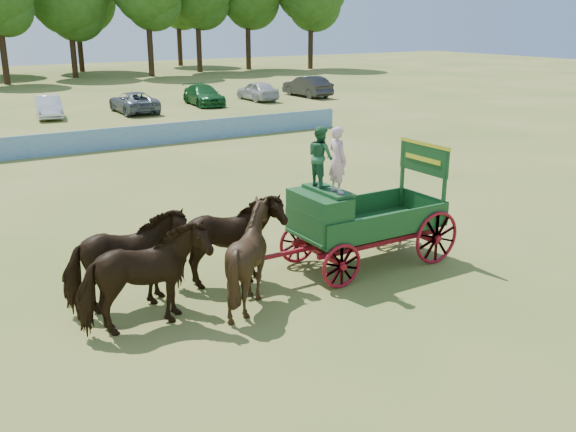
# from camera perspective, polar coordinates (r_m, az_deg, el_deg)

# --- Properties ---
(ground) EXTENTS (160.00, 160.00, 0.00)m
(ground) POSITION_cam_1_polar(r_m,az_deg,el_deg) (16.82, 6.11, -4.09)
(ground) COLOR olive
(ground) RESTS_ON ground
(horse_lead_left) EXTENTS (2.62, 1.19, 2.21)m
(horse_lead_left) POSITION_cam_1_polar(r_m,az_deg,el_deg) (13.17, -12.68, -5.46)
(horse_lead_left) COLOR black
(horse_lead_left) RESTS_ON ground
(horse_lead_right) EXTENTS (2.69, 1.38, 2.21)m
(horse_lead_right) POSITION_cam_1_polar(r_m,az_deg,el_deg) (14.14, -14.17, -3.95)
(horse_lead_right) COLOR black
(horse_lead_right) RESTS_ON ground
(horse_wheel_left) EXTENTS (2.12, 1.91, 2.21)m
(horse_wheel_left) POSITION_cam_1_polar(r_m,az_deg,el_deg) (14.04, -3.41, -3.58)
(horse_wheel_left) COLOR black
(horse_wheel_left) RESTS_ON ground
(horse_wheel_right) EXTENTS (2.78, 1.62, 2.21)m
(horse_wheel_right) POSITION_cam_1_polar(r_m,az_deg,el_deg) (14.96, -5.41, -2.30)
(horse_wheel_right) COLOR black
(horse_wheel_right) RESTS_ON ground
(farm_dray) EXTENTS (6.00, 2.00, 3.71)m
(farm_dray) POSITION_cam_1_polar(r_m,az_deg,el_deg) (15.86, 5.06, 0.73)
(farm_dray) COLOR maroon
(farm_dray) RESTS_ON ground
(sponsor_banner) EXTENTS (26.00, 0.08, 1.05)m
(sponsor_banner) POSITION_cam_1_polar(r_m,az_deg,el_deg) (32.03, -15.51, 6.62)
(sponsor_banner) COLOR #1B5895
(sponsor_banner) RESTS_ON ground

